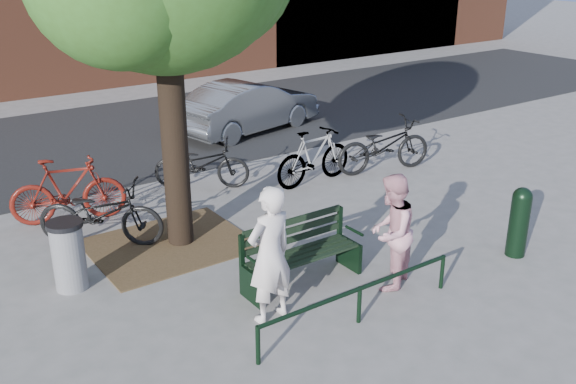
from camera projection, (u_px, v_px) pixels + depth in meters
ground at (302, 283)px, 9.02m from camera, size 90.00×90.00×0.00m
dirt_pit at (170, 244)px, 10.16m from camera, size 2.40×2.00×0.02m
road at (95, 140)px, 15.50m from camera, size 40.00×7.00×0.01m
park_bench at (299, 251)px, 8.90m from camera, size 1.74×0.54×0.97m
guard_railing at (360, 294)px, 7.95m from camera, size 3.06×0.06×0.51m
person_left at (270, 255)px, 7.87m from camera, size 0.70×0.50×1.80m
person_right at (391, 232)px, 8.67m from camera, size 1.00×0.93×1.64m
bollard at (519, 219)px, 9.64m from camera, size 0.29×0.29×1.10m
litter_bin at (69, 255)px, 8.73m from camera, size 0.49×0.49×0.99m
bicycle_a at (101, 214)px, 10.01m from camera, size 1.98×1.78×1.04m
bicycle_b at (68, 190)px, 10.82m from camera, size 1.98×1.08×1.14m
bicycle_c at (202, 164)px, 12.37m from camera, size 1.88×1.56×0.96m
bicycle_d at (314, 157)px, 12.58m from camera, size 1.87×0.64×1.10m
bicycle_e at (384, 146)px, 13.24m from camera, size 2.23×1.18×1.11m
parked_car at (249, 106)px, 16.04m from camera, size 4.10×2.17×1.29m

